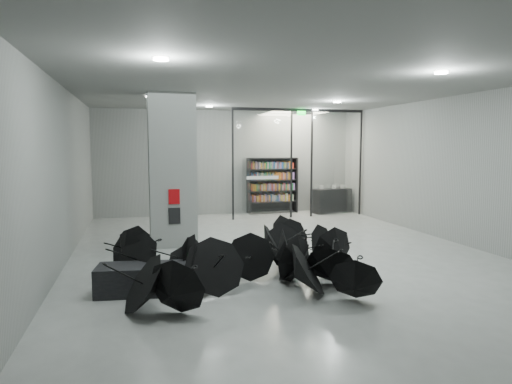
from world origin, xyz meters
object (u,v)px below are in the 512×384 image
object	(u,v)px
bench	(142,279)
umbrella_cluster	(245,266)
column	(172,170)
bookshelf	(272,185)
shop_counter	(331,201)

from	to	relation	value
bench	umbrella_cluster	world-z (taller)	umbrella_cluster
column	umbrella_cluster	distance (m)	4.36
bench	bookshelf	size ratio (longest dim) A/B	0.73
column	shop_counter	world-z (taller)	column
bookshelf	shop_counter	xyz separation A→B (m)	(2.28, -0.53, -0.61)
shop_counter	umbrella_cluster	size ratio (longest dim) A/B	0.30
bench	bookshelf	xyz separation A→B (m)	(5.11, 8.83, 0.83)
bench	shop_counter	xyz separation A→B (m)	(7.39, 8.30, 0.22)
umbrella_cluster	shop_counter	bearing A→B (deg)	56.07
column	bookshelf	world-z (taller)	column
bench	umbrella_cluster	bearing A→B (deg)	13.89
bench	shop_counter	world-z (taller)	shop_counter
bookshelf	umbrella_cluster	distance (m)	9.20
column	bookshelf	xyz separation A→B (m)	(4.25, 4.75, -0.91)
column	shop_counter	bearing A→B (deg)	32.85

